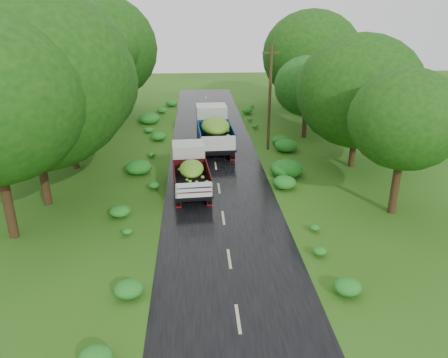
{
  "coord_description": "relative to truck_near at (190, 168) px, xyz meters",
  "views": [
    {
      "loc": [
        -1.38,
        -12.66,
        10.62
      ],
      "look_at": [
        0.13,
        9.34,
        1.7
      ],
      "focal_mm": 35.0,
      "sensor_mm": 36.0,
      "label": 1
    }
  ],
  "objects": [
    {
      "name": "road",
      "position": [
        1.72,
        -7.03,
        -1.35
      ],
      "size": [
        6.5,
        80.0,
        0.02
      ],
      "primitive_type": "cube",
      "color": "black",
      "rests_on": "ground"
    },
    {
      "name": "shrubs",
      "position": [
        1.72,
        1.97,
        -1.01
      ],
      "size": [
        11.9,
        44.0,
        0.7
      ],
      "color": "#18651B",
      "rests_on": "ground"
    },
    {
      "name": "utility_pole",
      "position": [
        5.97,
        7.45,
        2.7
      ],
      "size": [
        1.38,
        0.29,
        7.9
      ],
      "rotation": [
        0.0,
        0.0,
        0.14
      ],
      "color": "#382616",
      "rests_on": "ground"
    },
    {
      "name": "truck_far",
      "position": [
        1.8,
        8.06,
        0.3
      ],
      "size": [
        2.77,
        7.1,
        2.94
      ],
      "rotation": [
        0.0,
        0.0,
        0.04
      ],
      "color": "black",
      "rests_on": "ground"
    },
    {
      "name": "trees_left",
      "position": [
        -8.35,
        8.15,
        5.42
      ],
      "size": [
        6.56,
        32.15,
        9.76
      ],
      "color": "black",
      "rests_on": "ground"
    },
    {
      "name": "truck_near",
      "position": [
        0.0,
        0.0,
        0.0
      ],
      "size": [
        2.42,
        5.86,
        2.41
      ],
      "rotation": [
        0.0,
        0.0,
        0.07
      ],
      "color": "black",
      "rests_on": "ground"
    },
    {
      "name": "ground",
      "position": [
        1.72,
        -12.03,
        -1.36
      ],
      "size": [
        120.0,
        120.0,
        0.0
      ],
      "primitive_type": "plane",
      "color": "#264F10",
      "rests_on": "ground"
    },
    {
      "name": "road_lines",
      "position": [
        1.72,
        -6.03,
        -1.34
      ],
      "size": [
        0.12,
        69.6,
        0.0
      ],
      "color": "#BFB78C",
      "rests_on": "road"
    },
    {
      "name": "trees_right",
      "position": [
        11.06,
        11.1,
        4.04
      ],
      "size": [
        5.58,
        30.7,
        7.99
      ],
      "color": "black",
      "rests_on": "ground"
    }
  ]
}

